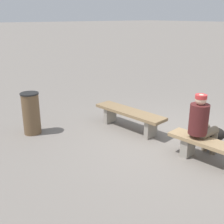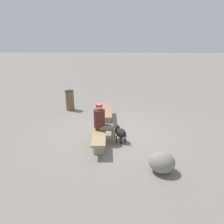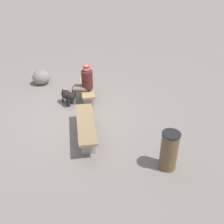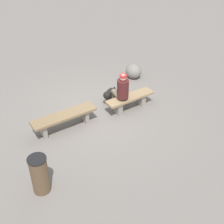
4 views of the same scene
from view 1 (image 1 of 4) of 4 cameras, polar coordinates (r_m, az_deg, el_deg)
The scene contains 6 objects.
ground at distance 6.22m, azimuth 12.76°, elevation -5.95°, with size 210.00×210.00×0.06m, color gray.
bench_left at distance 6.54m, azimuth 3.51°, elevation -0.65°, with size 1.87×0.65×0.47m.
bench_right at distance 5.34m, azimuth 19.14°, elevation -6.97°, with size 1.58×0.56×0.43m.
seated_person at distance 5.36m, azimuth 17.60°, elevation -1.94°, with size 0.34×0.66×1.25m.
dog at distance 5.98m, azimuth 19.19°, elevation -4.05°, with size 0.60×0.53×0.48m.
trash_bin at distance 6.53m, azimuth -16.01°, elevation -0.27°, with size 0.40×0.40×0.94m.
Camera 1 is at (3.48, -4.47, 2.55)m, focal length 45.28 mm.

